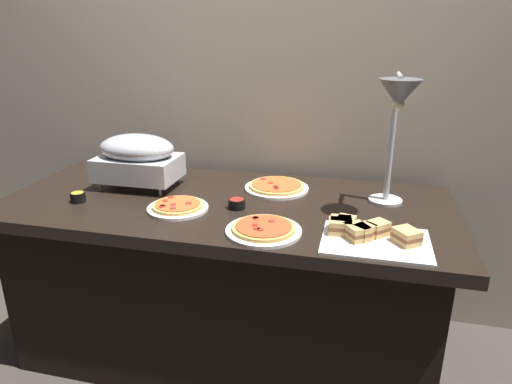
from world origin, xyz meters
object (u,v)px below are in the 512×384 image
heat_lamp (397,108)px  pizza_plate_center (277,187)px  pizza_plate_raised_stand (264,229)px  sauce_cup_far (78,197)px  sauce_cup_near (237,203)px  sandwich_platter (367,234)px  pizza_plate_front (178,207)px  chafing_dish (138,158)px

heat_lamp → pizza_plate_center: heat_lamp is taller
heat_lamp → pizza_plate_raised_stand: size_ratio=1.95×
heat_lamp → pizza_plate_center: 0.65m
pizza_plate_raised_stand → sauce_cup_far: sauce_cup_far is taller
pizza_plate_center → sauce_cup_near: size_ratio=4.20×
pizza_plate_raised_stand → sauce_cup_near: 0.26m
pizza_plate_raised_stand → sandwich_platter: bearing=3.9°
sauce_cup_far → pizza_plate_raised_stand: bearing=-7.7°
pizza_plate_raised_stand → sauce_cup_far: 0.84m
pizza_plate_front → sandwich_platter: size_ratio=0.68×
pizza_plate_raised_stand → sauce_cup_near: (-0.16, 0.20, 0.01)m
chafing_dish → sauce_cup_near: bearing=-16.7°
chafing_dish → sauce_cup_far: bearing=-123.4°
sandwich_platter → sauce_cup_near: bearing=161.2°
sauce_cup_near → pizza_plate_center: bearing=66.9°
sauce_cup_near → sauce_cup_far: sauce_cup_far is taller
heat_lamp → pizza_plate_front: bearing=-170.0°
chafing_dish → pizza_plate_center: size_ratio=1.26×
sandwich_platter → heat_lamp: bearing=74.1°
heat_lamp → pizza_plate_front: (-0.82, -0.14, -0.40)m
pizza_plate_center → pizza_plate_raised_stand: (0.05, -0.47, -0.00)m
chafing_dish → sauce_cup_near: chafing_dish is taller
pizza_plate_center → sauce_cup_near: (-0.11, -0.26, 0.01)m
heat_lamp → sandwich_platter: size_ratio=1.48×
sauce_cup_near → sauce_cup_far: 0.68m
chafing_dish → sandwich_platter: size_ratio=1.01×
pizza_plate_center → sauce_cup_far: (-0.78, -0.35, 0.01)m
heat_lamp → sauce_cup_near: heat_lamp is taller
heat_lamp → pizza_plate_raised_stand: 0.65m
pizza_plate_raised_stand → heat_lamp: bearing=32.6°
sandwich_platter → pizza_plate_front: bearing=171.9°
pizza_plate_center → pizza_plate_raised_stand: size_ratio=1.06×
chafing_dish → sandwich_platter: chafing_dish is taller
pizza_plate_front → pizza_plate_center: same height
heat_lamp → pizza_plate_center: bearing=158.4°
pizza_plate_center → sauce_cup_near: sauce_cup_near is taller
chafing_dish → pizza_plate_front: (0.28, -0.22, -0.13)m
heat_lamp → sauce_cup_far: (-1.26, -0.16, -0.39)m
heat_lamp → sandwich_platter: bearing=-105.9°
heat_lamp → sauce_cup_far: bearing=-172.6°
sauce_cup_near → sandwich_platter: bearing=-18.8°
pizza_plate_center → chafing_dish: bearing=-169.9°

